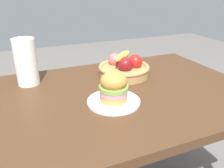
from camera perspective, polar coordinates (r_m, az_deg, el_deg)
name	(u,v)px	position (r m, az deg, el deg)	size (l,w,h in m)	color
dining_table	(112,111)	(1.17, 0.07, -6.61)	(1.40, 0.90, 0.75)	#4C301C
plate	(114,101)	(1.03, 0.40, -4.28)	(0.24, 0.24, 0.01)	white
sandwich	(114,87)	(1.00, 0.42, -0.72)	(0.13, 0.13, 0.13)	tan
fruit_basket	(124,68)	(1.33, 3.01, 4.00)	(0.29, 0.29, 0.14)	tan
paper_towel_roll	(26,62)	(1.26, -20.29, 5.07)	(0.11, 0.11, 0.24)	white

